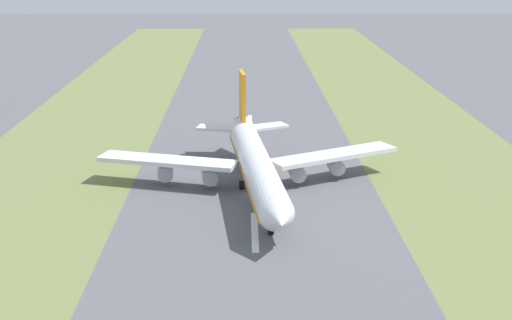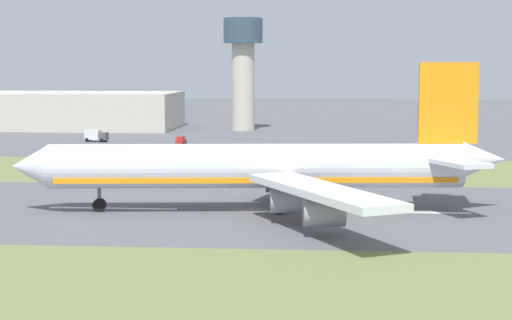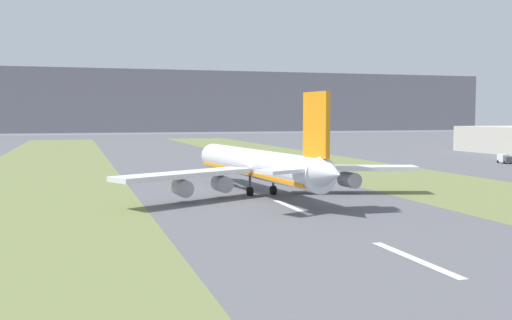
{
  "view_description": "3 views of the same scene",
  "coord_description": "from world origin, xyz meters",
  "px_view_note": "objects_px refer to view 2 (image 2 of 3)",
  "views": [
    {
      "loc": [
        1.89,
        134.3,
        47.51
      ],
      "look_at": [
        -0.59,
        -0.62,
        7.0
      ],
      "focal_mm": 50.0,
      "sensor_mm": 36.0,
      "label": 1
    },
    {
      "loc": [
        -115.25,
        -10.03,
        19.65
      ],
      "look_at": [
        -0.59,
        -0.62,
        7.0
      ],
      "focal_mm": 60.0,
      "sensor_mm": 36.0,
      "label": 2
    },
    {
      "loc": [
        -36.67,
        -119.35,
        16.24
      ],
      "look_at": [
        -0.59,
        -0.62,
        7.0
      ],
      "focal_mm": 42.0,
      "sensor_mm": 36.0,
      "label": 3
    }
  ],
  "objects_px": {
    "terminal_building": "(46,110)",
    "service_truck": "(96,135)",
    "airplane_main_jet": "(270,167)",
    "apron_car": "(181,140)",
    "control_tower": "(243,61)"
  },
  "relations": [
    {
      "from": "airplane_main_jet",
      "to": "control_tower",
      "type": "distance_m",
      "value": 148.58
    },
    {
      "from": "airplane_main_jet",
      "to": "control_tower",
      "type": "relative_size",
      "value": 1.96
    },
    {
      "from": "control_tower",
      "to": "service_truck",
      "type": "bearing_deg",
      "value": 141.56
    },
    {
      "from": "airplane_main_jet",
      "to": "apron_car",
      "type": "relative_size",
      "value": 14.76
    },
    {
      "from": "airplane_main_jet",
      "to": "service_truck",
      "type": "height_order",
      "value": "airplane_main_jet"
    },
    {
      "from": "airplane_main_jet",
      "to": "apron_car",
      "type": "bearing_deg",
      "value": 16.52
    },
    {
      "from": "airplane_main_jet",
      "to": "apron_car",
      "type": "xyz_separation_m",
      "value": [
        97.73,
        28.99,
        -5.02
      ]
    },
    {
      "from": "control_tower",
      "to": "apron_car",
      "type": "xyz_separation_m",
      "value": [
        -48.99,
        11.09,
        -20.09
      ]
    },
    {
      "from": "terminal_building",
      "to": "service_truck",
      "type": "height_order",
      "value": "terminal_building"
    },
    {
      "from": "airplane_main_jet",
      "to": "terminal_building",
      "type": "height_order",
      "value": "airplane_main_jet"
    },
    {
      "from": "terminal_building",
      "to": "service_truck",
      "type": "relative_size",
      "value": 13.26
    },
    {
      "from": "control_tower",
      "to": "terminal_building",
      "type": "bearing_deg",
      "value": 86.2
    },
    {
      "from": "terminal_building",
      "to": "airplane_main_jet",
      "type": "bearing_deg",
      "value": -151.66
    },
    {
      "from": "service_truck",
      "to": "apron_car",
      "type": "xyz_separation_m",
      "value": [
        -5.57,
        -23.38,
        -0.66
      ]
    },
    {
      "from": "control_tower",
      "to": "apron_car",
      "type": "bearing_deg",
      "value": 167.25
    }
  ]
}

